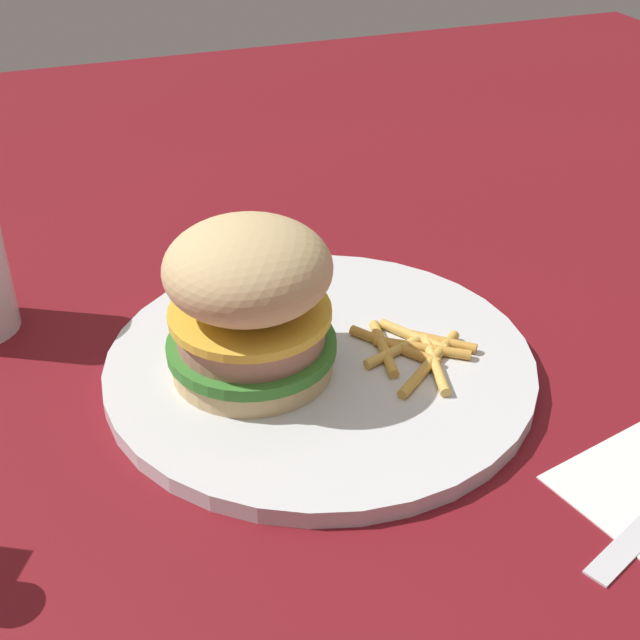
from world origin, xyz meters
TOP-DOWN VIEW (x-y plane):
  - ground_plane at (0.00, 0.00)m, footprint 1.60×1.60m
  - plate at (0.01, 0.02)m, footprint 0.29×0.29m
  - sandwich at (0.01, 0.07)m, footprint 0.11×0.11m
  - fries_pile at (-0.01, -0.04)m, footprint 0.09×0.08m

SIDE VIEW (x-z plane):
  - ground_plane at x=0.00m, z-range 0.00..0.00m
  - plate at x=0.01m, z-range 0.00..0.01m
  - fries_pile at x=-0.01m, z-range 0.01..0.02m
  - sandwich at x=0.01m, z-range 0.01..0.12m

